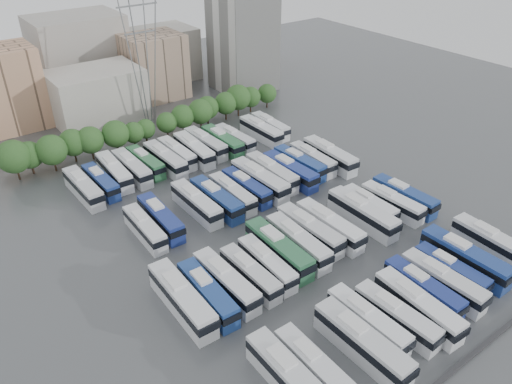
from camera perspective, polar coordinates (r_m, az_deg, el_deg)
ground at (r=80.31m, az=2.87°, el=-4.37°), size 220.00×220.00×0.00m
parapet at (r=65.06m, az=22.50°, el=-17.63°), size 56.00×0.50×0.50m
tree_line at (r=108.95m, az=-12.18°, el=7.60°), size 64.91×7.27×7.94m
city_buildings at (r=132.35m, az=-20.34°, el=12.36°), size 102.00×35.00×20.00m
apartment_tower at (r=136.21m, az=-1.50°, el=17.00°), size 14.00×14.00×26.00m
electricity_pylon at (r=112.67m, az=-12.96°, el=16.15°), size 9.00×6.91×33.83m
bus_r0_s1 at (r=57.16m, az=3.99°, el=-20.47°), size 2.98×13.11×4.10m
bus_r0_s2 at (r=58.51m, az=6.78°, el=-19.32°), size 2.70×11.86×3.71m
bus_r0_s4 at (r=61.36m, az=12.03°, el=-16.49°), size 3.10×13.43×4.20m
bus_r0_s5 at (r=64.21m, az=12.67°, el=-14.18°), size 2.74×11.93×3.73m
bus_r0_s6 at (r=65.64m, az=15.76°, el=-13.49°), size 3.07×11.97×3.73m
bus_r0_s7 at (r=67.50m, az=18.03°, el=-12.28°), size 3.44×12.94×4.02m
bus_r0_s8 at (r=70.43m, az=18.57°, el=-10.42°), size 2.89×11.87×3.70m
bus_r0_s9 at (r=72.30m, az=20.58°, el=-9.54°), size 3.00×12.38×3.86m
bus_r0_s10 at (r=74.85m, az=21.38°, el=-8.34°), size 2.61×11.11×3.47m
bus_r0_s11 at (r=77.30m, az=22.78°, el=-6.93°), size 3.11×13.51×4.23m
bus_r0_s13 at (r=82.09m, az=25.41°, el=-5.29°), size 3.32×12.88×4.01m
bus_r1_s0 at (r=65.75m, az=-8.45°, el=-11.98°), size 3.27×13.76×4.30m
bus_r1_s1 at (r=66.44m, az=-5.56°, el=-11.44°), size 3.16×12.36×3.85m
bus_r1_s2 at (r=67.90m, az=-3.43°, el=-10.14°), size 3.00×12.63×3.94m
bus_r1_s3 at (r=69.21m, az=-0.67°, el=-9.30°), size 2.63×11.50×3.60m
bus_r1_s4 at (r=70.84m, az=1.26°, el=-8.18°), size 2.93×11.63×3.62m
bus_r1_s5 at (r=73.01m, az=2.60°, el=-6.53°), size 3.31×13.46×4.20m
bus_r1_s6 at (r=74.70m, az=4.80°, el=-5.69°), size 3.30×12.95×4.03m
bus_r1_s7 at (r=77.27m, az=6.17°, el=-4.36°), size 3.09×12.86×4.02m
bus_r1_s8 at (r=78.64m, az=8.40°, el=-3.80°), size 2.97×13.00×4.07m
bus_r1_s10 at (r=82.28m, az=12.08°, el=-2.40°), size 3.03×13.48×4.22m
bus_r1_s11 at (r=85.49m, az=12.87°, el=-1.42°), size 2.47×10.87×3.40m
bus_r1_s12 at (r=86.72m, az=15.31°, el=-1.17°), size 3.09×11.85×3.69m
bus_r1_s13 at (r=88.94m, az=16.59°, el=-0.44°), size 3.12×12.37×3.85m
bus_r2_s1 at (r=79.53m, az=-12.59°, el=-4.05°), size 2.77×11.52×3.60m
bus_r2_s2 at (r=81.20m, az=-10.85°, el=-2.90°), size 3.02×12.35×3.85m
bus_r2_s4 at (r=83.82m, az=-6.83°, el=-1.27°), size 2.83×12.68×3.97m
bus_r2_s5 at (r=84.57m, az=-4.55°, el=-0.80°), size 3.05×12.81×4.00m
bus_r2_s6 at (r=86.23m, az=-2.72°, el=-0.16°), size 2.73×11.79×3.69m
bus_r2_s7 at (r=87.94m, az=-1.10°, el=0.56°), size 2.88×11.85×3.70m
bus_r2_s8 at (r=89.54m, az=0.42°, el=1.39°), size 3.43×13.75×4.28m
bus_r2_s9 at (r=92.19m, az=1.80°, el=2.25°), size 2.92×12.98×4.06m
bus_r2_s10 at (r=92.89m, az=3.90°, el=2.43°), size 3.23×13.06×4.07m
bus_r2_s11 at (r=95.92m, az=4.98°, el=3.30°), size 3.24×12.37×3.85m
bus_r2_s12 at (r=97.90m, az=6.48°, el=3.78°), size 3.01×11.84×3.69m
bus_r2_s13 at (r=99.13m, az=8.43°, el=4.16°), size 3.51×13.47×4.19m
bus_r3_s0 at (r=92.63m, az=-19.12°, el=0.48°), size 3.08×12.72×3.97m
bus_r3_s1 at (r=93.94m, az=-17.32°, el=1.14°), size 2.87×11.53×3.59m
bus_r3_s2 at (r=96.32m, az=-15.90°, el=2.29°), size 3.25×12.70×3.95m
bus_r3_s3 at (r=96.80m, az=-14.00°, el=2.72°), size 2.83×12.53×3.92m
bus_r3_s4 at (r=98.53m, az=-12.52°, el=3.36°), size 3.01×11.60×3.61m
bus_r3_s5 at (r=98.41m, az=-10.34°, el=3.71°), size 3.15×12.91×4.03m
bus_r3_s6 at (r=100.78m, az=-9.03°, el=4.43°), size 2.70×11.82×3.70m
bus_r3_s7 at (r=101.26m, az=-7.10°, el=4.83°), size 3.33×13.00×4.05m
bus_r3_s8 at (r=103.74m, az=-5.80°, el=5.56°), size 3.25×12.67×3.94m
bus_r3_s9 at (r=104.35m, az=-3.87°, el=5.81°), size 2.74×12.54×3.93m
bus_r3_s10 at (r=105.85m, az=-2.47°, el=6.15°), size 3.07×11.56×3.59m
bus_r3_s12 at (r=108.95m, az=0.57°, el=7.03°), size 2.83×12.47×3.91m
bus_r3_s13 at (r=111.61m, az=1.63°, el=7.57°), size 2.90×11.71×3.65m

